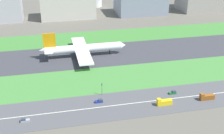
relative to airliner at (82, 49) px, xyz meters
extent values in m
plane|color=#5B564C|center=(23.73, 0.00, -6.23)|extent=(800.00, 800.00, 0.00)
cube|color=#38383D|center=(23.73, 0.00, -6.18)|extent=(280.00, 46.00, 0.10)
cube|color=#3D7A33|center=(23.73, 41.00, -6.18)|extent=(280.00, 36.00, 0.10)
cube|color=#427F38|center=(23.73, -41.00, -6.18)|extent=(280.00, 36.00, 0.10)
cube|color=#4C4C4F|center=(23.73, -73.00, -6.18)|extent=(280.00, 28.00, 0.10)
cube|color=silver|center=(23.73, -73.00, -6.13)|extent=(266.00, 0.50, 0.01)
cylinder|color=white|center=(1.68, 0.00, 0.07)|extent=(56.00, 6.00, 6.00)
cone|color=white|center=(31.68, 0.00, 0.07)|extent=(4.00, 5.70, 5.70)
cone|color=white|center=(-28.82, 0.00, 0.87)|extent=(5.00, 5.40, 5.40)
cube|color=orange|center=(-23.32, 0.00, 8.07)|extent=(9.00, 0.80, 11.00)
cube|color=white|center=(-24.32, 0.00, 1.07)|extent=(6.00, 16.00, 0.60)
cube|color=white|center=(-0.32, 15.00, -1.13)|extent=(10.00, 26.00, 1.00)
cylinder|color=gray|center=(0.68, 9.00, -3.33)|extent=(5.00, 3.20, 3.20)
cube|color=white|center=(-0.32, -15.00, -1.13)|extent=(10.00, 26.00, 1.00)
cylinder|color=gray|center=(0.68, -9.00, -3.33)|extent=(5.00, 3.20, 3.20)
cylinder|color=black|center=(21.28, 0.00, -4.53)|extent=(1.00, 1.00, 3.20)
cylinder|color=black|center=(-2.32, 3.50, -4.53)|extent=(1.00, 1.00, 3.20)
cylinder|color=black|center=(-2.32, -3.50, -4.53)|extent=(1.00, 1.00, 3.20)
cube|color=#99999E|center=(-38.49, -78.00, -5.58)|extent=(4.40, 1.80, 1.10)
cube|color=#333D4C|center=(-39.29, -78.00, -4.58)|extent=(2.20, 1.66, 0.90)
cube|color=#19662D|center=(43.93, -68.00, -5.58)|extent=(4.40, 1.80, 1.10)
cube|color=#333D4C|center=(44.73, -68.00, -4.58)|extent=(2.20, 1.66, 0.90)
cube|color=brown|center=(60.28, -78.00, -4.73)|extent=(8.40, 2.50, 2.80)
cube|color=brown|center=(57.08, -78.00, -2.73)|extent=(2.00, 2.30, 1.20)
cube|color=navy|center=(0.46, -68.00, -5.58)|extent=(4.40, 1.80, 1.10)
cube|color=#333D4C|center=(1.26, -68.00, -4.58)|extent=(2.20, 1.66, 0.90)
cube|color=yellow|center=(34.87, -78.00, -4.73)|extent=(8.40, 2.50, 2.80)
cube|color=yellow|center=(31.67, -78.00, -2.73)|extent=(2.00, 2.30, 1.20)
cylinder|color=#4C4C51|center=(3.75, -60.00, -3.13)|extent=(0.24, 0.24, 6.00)
cube|color=black|center=(3.75, -60.00, 0.47)|extent=(0.36, 0.36, 1.20)
sphere|color=#19D826|center=(3.75, -60.20, 0.77)|extent=(0.24, 0.24, 0.24)
cube|color=#B2B2B7|center=(-66.27, 114.00, 14.74)|extent=(36.24, 25.89, 41.94)
cube|color=beige|center=(-0.77, 114.00, 6.21)|extent=(57.41, 31.05, 24.89)
cube|color=gray|center=(81.47, 114.00, 6.24)|extent=(54.55, 36.29, 24.94)
cylinder|color=silver|center=(35.30, 159.00, 0.71)|extent=(19.56, 19.56, 13.89)
camera|label=1|loc=(-23.02, -206.96, 80.32)|focal=47.63mm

